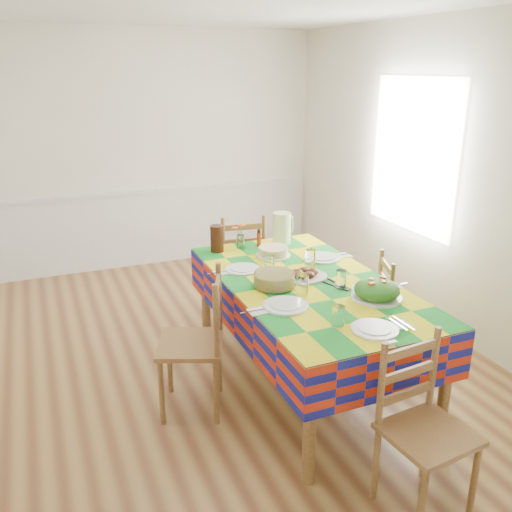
{
  "coord_description": "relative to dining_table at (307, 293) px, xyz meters",
  "views": [
    {
      "loc": [
        -1.04,
        -3.78,
        2.28
      ],
      "look_at": [
        0.39,
        -0.35,
        0.98
      ],
      "focal_mm": 38.0,
      "sensor_mm": 36.0,
      "label": 1
    }
  ],
  "objects": [
    {
      "name": "chair_near",
      "position": [
        -0.0,
        -1.33,
        -0.25
      ],
      "size": [
        0.46,
        0.45,
        0.97
      ],
      "rotation": [
        0.0,
        0.0,
        0.09
      ],
      "color": "brown",
      "rests_on": "room"
    },
    {
      "name": "wainscot",
      "position": [
        -0.69,
        3.07,
        -0.24
      ],
      "size": [
        4.41,
        0.06,
        0.92
      ],
      "color": "white",
      "rests_on": "room"
    },
    {
      "name": "cake",
      "position": [
        -0.0,
        0.59,
        0.13
      ],
      "size": [
        0.28,
        0.28,
        0.08
      ],
      "color": "white",
      "rests_on": "dining_table"
    },
    {
      "name": "green_pitcher",
      "position": [
        0.21,
        0.89,
        0.23
      ],
      "size": [
        0.16,
        0.16,
        0.27
      ],
      "primitive_type": "cylinder",
      "color": "#CFF0AA",
      "rests_on": "dining_table"
    },
    {
      "name": "hot_sauce",
      "position": [
        -0.01,
        0.87,
        0.17
      ],
      "size": [
        0.04,
        0.04,
        0.15
      ],
      "primitive_type": "cylinder",
      "color": "#A9300D",
      "rests_on": "dining_table"
    },
    {
      "name": "chair_right",
      "position": [
        0.85,
        0.01,
        -0.29
      ],
      "size": [
        0.49,
        0.5,
        0.89
      ],
      "rotation": [
        0.0,
        0.0,
        1.21
      ],
      "color": "brown",
      "rests_on": "room"
    },
    {
      "name": "dining_table",
      "position": [
        0.0,
        0.0,
        0.0
      ],
      "size": [
        1.13,
        2.1,
        0.82
      ],
      "color": "brown",
      "rests_on": "room"
    },
    {
      "name": "room",
      "position": [
        -0.69,
        0.59,
        0.62
      ],
      "size": [
        4.58,
        5.08,
        2.78
      ],
      "color": "brown",
      "rests_on": "ground"
    },
    {
      "name": "setting_left_near",
      "position": [
        -0.27,
        -0.28,
        0.12
      ],
      "size": [
        0.54,
        0.32,
        0.14
      ],
      "rotation": [
        0.0,
        0.0,
        1.57
      ],
      "color": "white",
      "rests_on": "dining_table"
    },
    {
      "name": "tea_pitcher",
      "position": [
        -0.38,
        0.89,
        0.2
      ],
      "size": [
        0.11,
        0.11,
        0.22
      ],
      "primitive_type": "cylinder",
      "color": "black",
      "rests_on": "dining_table"
    },
    {
      "name": "salad_platter",
      "position": [
        0.28,
        -0.44,
        0.15
      ],
      "size": [
        0.34,
        0.34,
        0.14
      ],
      "color": "white",
      "rests_on": "dining_table"
    },
    {
      "name": "serving_utensils",
      "position": [
        0.15,
        -0.12,
        0.1
      ],
      "size": [
        0.14,
        0.31,
        0.01
      ],
      "color": "black",
      "rests_on": "dining_table"
    },
    {
      "name": "meat_platter",
      "position": [
        0.0,
        0.06,
        0.12
      ],
      "size": [
        0.36,
        0.26,
        0.07
      ],
      "color": "white",
      "rests_on": "dining_table"
    },
    {
      "name": "setting_right_far",
      "position": [
        0.28,
        0.34,
        0.12
      ],
      "size": [
        0.55,
        0.32,
        0.14
      ],
      "rotation": [
        0.0,
        0.0,
        -1.57
      ],
      "color": "white",
      "rests_on": "dining_table"
    },
    {
      "name": "setting_left_far",
      "position": [
        -0.29,
        0.35,
        0.12
      ],
      "size": [
        0.49,
        0.29,
        0.13
      ],
      "rotation": [
        0.0,
        0.0,
        1.57
      ],
      "color": "white",
      "rests_on": "dining_table"
    },
    {
      "name": "window_right",
      "position": [
        1.54,
        0.89,
        0.77
      ],
      "size": [
        0.0,
        1.4,
        1.4
      ],
      "primitive_type": "plane",
      "rotation": [
        0.0,
        -1.57,
        0.0
      ],
      "color": "white",
      "rests_on": "room"
    },
    {
      "name": "chair_left",
      "position": [
        -0.84,
        -0.02,
        -0.23
      ],
      "size": [
        0.56,
        0.57,
        1.01
      ],
      "rotation": [
        0.0,
        0.0,
        -1.95
      ],
      "color": "brown",
      "rests_on": "room"
    },
    {
      "name": "name_card",
      "position": [
        -0.01,
        -1.01,
        0.1
      ],
      "size": [
        0.08,
        0.03,
        0.02
      ],
      "primitive_type": "cube",
      "color": "white",
      "rests_on": "dining_table"
    },
    {
      "name": "pasta_bowl",
      "position": [
        -0.26,
        0.0,
        0.14
      ],
      "size": [
        0.29,
        0.29,
        0.1
      ],
      "color": "white",
      "rests_on": "dining_table"
    },
    {
      "name": "setting_near_head",
      "position": [
        -0.05,
        -0.79,
        0.12
      ],
      "size": [
        0.45,
        0.3,
        0.13
      ],
      "color": "white",
      "rests_on": "dining_table"
    },
    {
      "name": "chair_far",
      "position": [
        -0.01,
        1.32,
        -0.23
      ],
      "size": [
        0.51,
        0.49,
        1.01
      ],
      "rotation": [
        0.0,
        0.0,
        2.98
      ],
      "color": "brown",
      "rests_on": "room"
    },
    {
      "name": "flower_vase",
      "position": [
        -0.17,
        0.89,
        0.18
      ],
      "size": [
        0.14,
        0.12,
        0.22
      ],
      "color": "white",
      "rests_on": "dining_table"
    },
    {
      "name": "setting_right_near",
      "position": [
        0.27,
        -0.27,
        0.12
      ],
      "size": [
        0.51,
        0.29,
        0.13
      ],
      "rotation": [
        0.0,
        0.0,
        -1.57
      ],
      "color": "white",
      "rests_on": "dining_table"
    }
  ]
}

